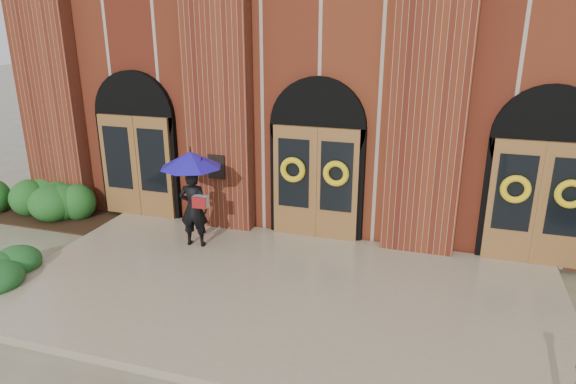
% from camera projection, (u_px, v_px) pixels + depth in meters
% --- Properties ---
extents(ground, '(90.00, 90.00, 0.00)m').
position_uv_depth(ground, '(276.00, 301.00, 9.24)').
color(ground, gray).
rests_on(ground, ground).
extents(landing, '(10.00, 5.30, 0.15)m').
position_uv_depth(landing, '(279.00, 293.00, 9.35)').
color(landing, tan).
rests_on(landing, ground).
extents(church_building, '(16.20, 12.53, 7.00)m').
position_uv_depth(church_building, '(365.00, 63.00, 16.06)').
color(church_building, maroon).
rests_on(church_building, ground).
extents(man_with_umbrella, '(1.46, 1.46, 2.09)m').
position_uv_depth(man_with_umbrella, '(192.00, 181.00, 10.72)').
color(man_with_umbrella, black).
rests_on(man_with_umbrella, landing).
extents(hedge_wall_left, '(3.35, 1.34, 0.86)m').
position_uv_depth(hedge_wall_left, '(43.00, 200.00, 13.08)').
color(hedge_wall_left, '#1D541C').
rests_on(hedge_wall_left, ground).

